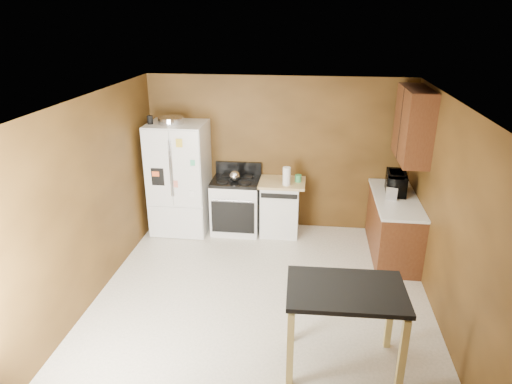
% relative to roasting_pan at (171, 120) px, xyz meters
% --- Properties ---
extents(floor, '(4.50, 4.50, 0.00)m').
position_rel_roasting_pan_xyz_m(floor, '(1.62, -1.85, -1.85)').
color(floor, white).
rests_on(floor, ground).
extents(ceiling, '(4.50, 4.50, 0.00)m').
position_rel_roasting_pan_xyz_m(ceiling, '(1.62, -1.85, 0.65)').
color(ceiling, white).
rests_on(ceiling, ground).
extents(wall_back, '(4.20, 0.00, 4.20)m').
position_rel_roasting_pan_xyz_m(wall_back, '(1.62, 0.40, -0.60)').
color(wall_back, brown).
rests_on(wall_back, ground).
extents(wall_front, '(4.20, 0.00, 4.20)m').
position_rel_roasting_pan_xyz_m(wall_front, '(1.62, -4.10, -0.60)').
color(wall_front, brown).
rests_on(wall_front, ground).
extents(wall_left, '(0.00, 4.50, 4.50)m').
position_rel_roasting_pan_xyz_m(wall_left, '(-0.48, -1.85, -0.60)').
color(wall_left, brown).
rests_on(wall_left, ground).
extents(wall_right, '(0.00, 4.50, 4.50)m').
position_rel_roasting_pan_xyz_m(wall_right, '(3.72, -1.85, -0.60)').
color(wall_right, brown).
rests_on(wall_right, ground).
extents(roasting_pan, '(0.40, 0.40, 0.10)m').
position_rel_roasting_pan_xyz_m(roasting_pan, '(0.00, 0.00, 0.00)').
color(roasting_pan, silver).
rests_on(roasting_pan, refrigerator).
extents(pen_cup, '(0.09, 0.09, 0.13)m').
position_rel_roasting_pan_xyz_m(pen_cup, '(-0.30, -0.08, 0.02)').
color(pen_cup, black).
rests_on(pen_cup, refrigerator).
extents(kettle, '(0.17, 0.17, 0.17)m').
position_rel_roasting_pan_xyz_m(kettle, '(0.98, -0.01, -0.86)').
color(kettle, silver).
rests_on(kettle, gas_range).
extents(paper_towel, '(0.16, 0.16, 0.29)m').
position_rel_roasting_pan_xyz_m(paper_towel, '(1.80, -0.05, -0.82)').
color(paper_towel, white).
rests_on(paper_towel, dishwasher).
extents(green_canister, '(0.12, 0.12, 0.11)m').
position_rel_roasting_pan_xyz_m(green_canister, '(1.98, 0.12, -0.90)').
color(green_canister, '#42AD60').
rests_on(green_canister, dishwasher).
extents(toaster, '(0.23, 0.30, 0.19)m').
position_rel_roasting_pan_xyz_m(toaster, '(3.36, -0.39, -0.85)').
color(toaster, silver).
rests_on(toaster, right_cabinets).
extents(microwave, '(0.38, 0.54, 0.28)m').
position_rel_roasting_pan_xyz_m(microwave, '(3.43, -0.21, -0.81)').
color(microwave, black).
rests_on(microwave, right_cabinets).
extents(refrigerator, '(0.90, 0.80, 1.80)m').
position_rel_roasting_pan_xyz_m(refrigerator, '(0.07, 0.01, -0.95)').
color(refrigerator, white).
rests_on(refrigerator, ground).
extents(gas_range, '(0.76, 0.68, 1.10)m').
position_rel_roasting_pan_xyz_m(gas_range, '(0.98, 0.07, -1.39)').
color(gas_range, white).
rests_on(gas_range, ground).
extents(dishwasher, '(0.78, 0.63, 0.89)m').
position_rel_roasting_pan_xyz_m(dishwasher, '(1.70, 0.10, -1.40)').
color(dishwasher, white).
rests_on(dishwasher, ground).
extents(right_cabinets, '(0.63, 1.58, 2.45)m').
position_rel_roasting_pan_xyz_m(right_cabinets, '(3.46, -0.37, -0.94)').
color(right_cabinets, '#5B3019').
rests_on(right_cabinets, ground).
extents(island, '(1.17, 0.80, 0.91)m').
position_rel_roasting_pan_xyz_m(island, '(2.56, -2.89, -1.09)').
color(island, black).
rests_on(island, ground).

